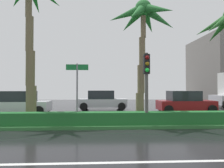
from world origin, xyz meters
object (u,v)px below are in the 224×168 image
(car_in_traffic_leading, at_px, (20,103))
(car_in_traffic_second, at_px, (102,100))
(street_name_sign, at_px, (77,85))
(palm_tree_centre, at_px, (143,24))
(traffic_signal_median_right, at_px, (147,75))
(car_in_traffic_third, at_px, (185,102))
(palm_tree_centre_left, at_px, (29,3))

(car_in_traffic_leading, bearing_deg, car_in_traffic_second, 26.49)
(car_in_traffic_leading, bearing_deg, street_name_sign, -46.31)
(palm_tree_centre, bearing_deg, car_in_traffic_second, 106.89)
(traffic_signal_median_right, height_order, car_in_traffic_second, traffic_signal_median_right)
(traffic_signal_median_right, xyz_separation_m, car_in_traffic_second, (-2.17, 8.52, -1.74))
(traffic_signal_median_right, bearing_deg, palm_tree_centre, 86.69)
(traffic_signal_median_right, bearing_deg, car_in_traffic_second, 104.27)
(car_in_traffic_second, distance_m, car_in_traffic_third, 7.08)
(car_in_traffic_second, bearing_deg, palm_tree_centre, -73.11)
(palm_tree_centre, xyz_separation_m, traffic_signal_median_right, (-0.07, -1.16, -2.89))
(traffic_signal_median_right, distance_m, street_name_sign, 3.45)
(palm_tree_centre_left, xyz_separation_m, palm_tree_centre, (6.29, -0.35, -1.17))
(car_in_traffic_second, bearing_deg, street_name_sign, -98.55)
(traffic_signal_median_right, xyz_separation_m, car_in_traffic_third, (4.34, 5.73, -1.74))
(palm_tree_centre, xyz_separation_m, car_in_traffic_second, (-2.23, 7.36, -4.63))
(street_name_sign, bearing_deg, car_in_traffic_second, 81.45)
(street_name_sign, relative_size, car_in_traffic_leading, 0.70)
(palm_tree_centre, relative_size, car_in_traffic_second, 1.54)
(traffic_signal_median_right, bearing_deg, car_in_traffic_third, 52.86)
(palm_tree_centre, xyz_separation_m, car_in_traffic_leading, (-8.38, 4.30, -4.63))
(palm_tree_centre_left, distance_m, car_in_traffic_second, 9.96)
(palm_tree_centre, height_order, car_in_traffic_leading, palm_tree_centre)
(palm_tree_centre, height_order, traffic_signal_median_right, palm_tree_centre)
(car_in_traffic_leading, height_order, car_in_traffic_second, same)
(palm_tree_centre, xyz_separation_m, car_in_traffic_third, (4.28, 4.57, -4.63))
(palm_tree_centre_left, height_order, car_in_traffic_third, palm_tree_centre_left)
(palm_tree_centre_left, relative_size, car_in_traffic_third, 1.91)
(street_name_sign, bearing_deg, palm_tree_centre_left, 157.05)
(street_name_sign, distance_m, car_in_traffic_leading, 7.22)
(palm_tree_centre, relative_size, car_in_traffic_third, 1.54)
(palm_tree_centre_left, xyz_separation_m, car_in_traffic_third, (10.57, 4.22, -5.80))
(palm_tree_centre_left, xyz_separation_m, street_name_sign, (2.82, -1.20, -4.55))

